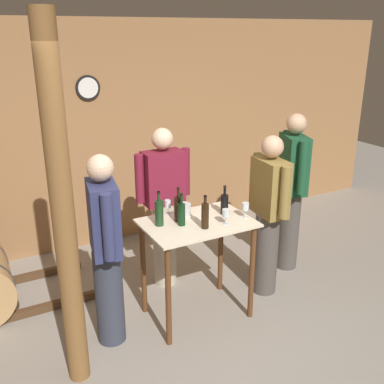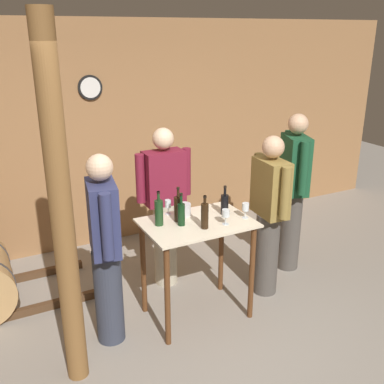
{
  "view_description": "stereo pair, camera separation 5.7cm",
  "coord_description": "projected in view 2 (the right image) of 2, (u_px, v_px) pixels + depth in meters",
  "views": [
    {
      "loc": [
        -1.68,
        -2.69,
        2.56
      ],
      "look_at": [
        0.09,
        0.61,
        1.21
      ],
      "focal_mm": 42.0,
      "sensor_mm": 36.0,
      "label": 1
    },
    {
      "loc": [
        -1.63,
        -2.71,
        2.56
      ],
      "look_at": [
        0.09,
        0.61,
        1.21
      ],
      "focal_mm": 42.0,
      "sensor_mm": 36.0,
      "label": 2
    }
  ],
  "objects": [
    {
      "name": "ground_plane",
      "position": [
        215.0,
        348.0,
        3.84
      ],
      "size": [
        14.0,
        14.0,
        0.0
      ],
      "primitive_type": "plane",
      "color": "gray"
    },
    {
      "name": "wine_glass_near_left",
      "position": [
        168.0,
        204.0,
        4.12
      ],
      "size": [
        0.06,
        0.06,
        0.14
      ],
      "color": "silver",
      "rests_on": "tasting_table"
    },
    {
      "name": "wine_bottle_center",
      "position": [
        178.0,
        208.0,
        3.96
      ],
      "size": [
        0.08,
        0.08,
        0.32
      ],
      "color": "black",
      "rests_on": "tasting_table"
    },
    {
      "name": "wine_glass_near_right",
      "position": [
        246.0,
        207.0,
        4.03
      ],
      "size": [
        0.06,
        0.06,
        0.14
      ],
      "color": "silver",
      "rests_on": "tasting_table"
    },
    {
      "name": "person_visitor_bearded",
      "position": [
        293.0,
        190.0,
        4.85
      ],
      "size": [
        0.34,
        0.56,
        1.76
      ],
      "color": "#4C4742",
      "rests_on": "ground_plane"
    },
    {
      "name": "wine_glass_near_center",
      "position": [
        226.0,
        214.0,
        3.9
      ],
      "size": [
        0.07,
        0.07,
        0.14
      ],
      "color": "silver",
      "rests_on": "tasting_table"
    },
    {
      "name": "wine_bottle_right",
      "position": [
        205.0,
        215.0,
        3.82
      ],
      "size": [
        0.07,
        0.07,
        0.3
      ],
      "color": "black",
      "rests_on": "tasting_table"
    },
    {
      "name": "person_visitor_near_door",
      "position": [
        269.0,
        214.0,
        4.39
      ],
      "size": [
        0.25,
        0.59,
        1.64
      ],
      "color": "#4C4742",
      "rests_on": "ground_plane"
    },
    {
      "name": "back_wall",
      "position": [
        115.0,
        136.0,
        5.45
      ],
      "size": [
        8.4,
        0.08,
        2.7
      ],
      "color": "#996B42",
      "rests_on": "ground_plane"
    },
    {
      "name": "wine_bottle_left",
      "position": [
        181.0,
        213.0,
        3.88
      ],
      "size": [
        0.06,
        0.06,
        0.3
      ],
      "color": "black",
      "rests_on": "tasting_table"
    },
    {
      "name": "wine_bottle_far_left",
      "position": [
        159.0,
        212.0,
        3.88
      ],
      "size": [
        0.07,
        0.07,
        0.31
      ],
      "color": "#193819",
      "rests_on": "tasting_table"
    },
    {
      "name": "ice_bucket",
      "position": [
        184.0,
        209.0,
        4.1
      ],
      "size": [
        0.12,
        0.12,
        0.11
      ],
      "color": "silver",
      "rests_on": "tasting_table"
    },
    {
      "name": "wooden_post",
      "position": [
        62.0,
        217.0,
        3.09
      ],
      "size": [
        0.16,
        0.16,
        2.7
      ],
      "color": "brown",
      "rests_on": "ground_plane"
    },
    {
      "name": "wine_bottle_far_right",
      "position": [
        225.0,
        204.0,
        4.12
      ],
      "size": [
        0.07,
        0.07,
        0.27
      ],
      "color": "black",
      "rests_on": "tasting_table"
    },
    {
      "name": "person_visitor_with_scarf",
      "position": [
        105.0,
        248.0,
        3.66
      ],
      "size": [
        0.29,
        0.58,
        1.68
      ],
      "color": "#333847",
      "rests_on": "ground_plane"
    },
    {
      "name": "person_host",
      "position": [
        165.0,
        205.0,
        4.55
      ],
      "size": [
        0.59,
        0.24,
        1.68
      ],
      "color": "#B7AD93",
      "rests_on": "ground_plane"
    },
    {
      "name": "tasting_table",
      "position": [
        197.0,
        243.0,
        4.05
      ],
      "size": [
        0.97,
        0.66,
        0.96
      ],
      "color": "beige",
      "rests_on": "ground_plane"
    }
  ]
}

